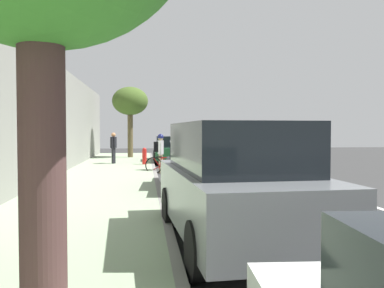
# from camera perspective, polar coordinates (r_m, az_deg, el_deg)

# --- Properties ---
(ground) EXTENTS (58.07, 58.07, 0.00)m
(ground) POSITION_cam_1_polar(r_m,az_deg,el_deg) (13.29, 5.33, -6.14)
(ground) COLOR #333333
(sidewalk) EXTENTS (3.63, 36.29, 0.14)m
(sidewalk) POSITION_cam_1_polar(r_m,az_deg,el_deg) (13.09, -13.11, -6.00)
(sidewalk) COLOR #96AA88
(sidewalk) RESTS_ON ground
(curb_edge) EXTENTS (0.16, 36.29, 0.14)m
(curb_edge) POSITION_cam_1_polar(r_m,az_deg,el_deg) (13.01, -4.73, -6.00)
(curb_edge) COLOR gray
(curb_edge) RESTS_ON ground
(lane_stripe_centre) EXTENTS (0.14, 35.80, 0.01)m
(lane_stripe_centre) POSITION_cam_1_polar(r_m,az_deg,el_deg) (14.37, 16.30, -5.58)
(lane_stripe_centre) COLOR white
(lane_stripe_centre) RESTS_ON ground
(lane_stripe_bike_edge) EXTENTS (0.12, 36.29, 0.01)m
(lane_stripe_bike_edge) POSITION_cam_1_polar(r_m,az_deg,el_deg) (13.15, 1.72, -6.21)
(lane_stripe_bike_edge) COLOR white
(lane_stripe_bike_edge) RESTS_ON ground
(building_facade) EXTENTS (0.50, 36.29, 4.42)m
(building_facade) POSITION_cam_1_polar(r_m,az_deg,el_deg) (13.36, -22.03, 3.28)
(building_facade) COLOR gray
(building_facade) RESTS_ON ground
(parked_sedan_green_nearest) EXTENTS (1.84, 4.40, 1.52)m
(parked_sedan_green_nearest) POSITION_cam_1_polar(r_m,az_deg,el_deg) (23.28, -3.06, -0.79)
(parked_sedan_green_nearest) COLOR #1E512D
(parked_sedan_green_nearest) RESTS_ON ground
(parked_sedan_black_second) EXTENTS (2.04, 4.50, 1.52)m
(parked_sedan_black_second) POSITION_cam_1_polar(r_m,az_deg,el_deg) (12.70, 0.41, -3.10)
(parked_sedan_black_second) COLOR black
(parked_sedan_black_second) RESTS_ON ground
(parked_suv_grey_mid) EXTENTS (2.18, 4.80, 1.99)m
(parked_suv_grey_mid) POSITION_cam_1_polar(r_m,az_deg,el_deg) (6.68, 5.81, -5.33)
(parked_suv_grey_mid) COLOR slate
(parked_suv_grey_mid) RESTS_ON ground
(bicycle_at_curb) EXTENTS (1.74, 0.53, 0.78)m
(bicycle_at_curb) POSITION_cam_1_polar(r_m,az_deg,el_deg) (17.39, -3.67, -2.94)
(bicycle_at_curb) COLOR black
(bicycle_at_curb) RESTS_ON ground
(cyclist_with_backpack) EXTENTS (0.43, 0.62, 1.70)m
(cyclist_with_backpack) POSITION_cam_1_polar(r_m,az_deg,el_deg) (17.78, -4.48, -0.73)
(cyclist_with_backpack) COLOR #C6B284
(cyclist_with_backpack) RESTS_ON ground
(street_tree_near_cyclist) EXTENTS (2.26, 2.26, 4.46)m
(street_tree_near_cyclist) POSITION_cam_1_polar(r_m,az_deg,el_deg) (26.38, -8.59, 5.77)
(street_tree_near_cyclist) COLOR brown
(street_tree_near_cyclist) RESTS_ON sidewalk
(pedestrian_on_phone) EXTENTS (0.30, 0.61, 1.59)m
(pedestrian_on_phone) POSITION_cam_1_polar(r_m,az_deg,el_deg) (21.54, -10.84, -0.29)
(pedestrian_on_phone) COLOR black
(pedestrian_on_phone) RESTS_ON sidewalk
(fire_hydrant) EXTENTS (0.22, 0.22, 0.84)m
(fire_hydrant) POSITION_cam_1_polar(r_m,az_deg,el_deg) (20.78, -6.62, -1.65)
(fire_hydrant) COLOR red
(fire_hydrant) RESTS_ON sidewalk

